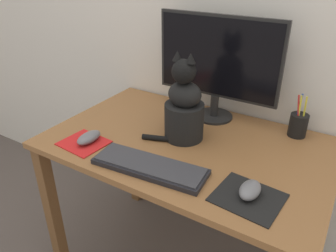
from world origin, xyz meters
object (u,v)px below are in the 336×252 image
Objects in this scene: computer_mouse_right at (250,190)px; pen_cup at (298,125)px; computer_mouse_left at (89,137)px; monitor at (217,63)px; cat at (184,108)px; keyboard at (150,166)px.

pen_cup is at bearing 85.33° from computer_mouse_right.
pen_cup reaches higher than computer_mouse_left.
computer_mouse_right reaches higher than computer_mouse_left.
computer_mouse_right is at bearing -53.89° from monitor.
monitor reaches higher than cat.
cat is at bearing -95.92° from monitor.
cat reaches higher than computer_mouse_right.
computer_mouse_right is 0.47m from pen_cup.
pen_cup is (0.38, 0.51, 0.04)m from keyboard.
monitor is 1.53× the size of cat.
monitor is 0.42m from pen_cup.
computer_mouse_left is 0.84m from pen_cup.
computer_mouse_right is 0.29× the size of cat.
pen_cup is at bearing 47.96° from keyboard.
keyboard is 0.28m from cat.
cat is at bearing 37.43° from computer_mouse_left.
keyboard is at bearing -126.95° from pen_cup.
cat is (-0.01, 0.25, 0.12)m from keyboard.
computer_mouse_right is (0.65, 0.02, 0.00)m from computer_mouse_left.
monitor is 0.60m from computer_mouse_right.
computer_mouse_left is 0.39m from cat.
keyboard is 1.17× the size of cat.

